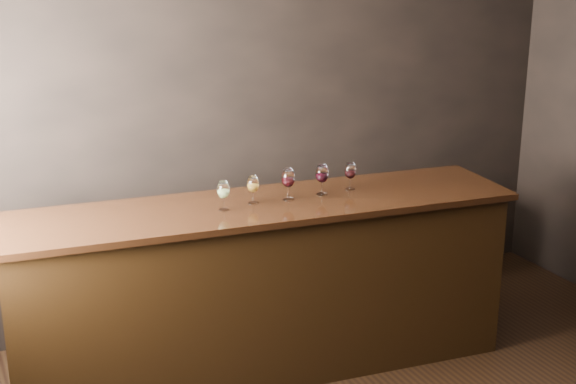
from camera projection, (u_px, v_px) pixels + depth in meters
name	position (u px, v px, depth m)	size (l,w,h in m)	color
room_shell	(385.00, 137.00, 3.85)	(5.02, 4.52, 2.81)	black
bar_counter	(263.00, 291.00, 5.18)	(3.16, 0.68, 1.11)	black
bar_top	(262.00, 206.00, 5.01)	(3.26, 0.76, 0.04)	black
back_bar_shelf	(319.00, 254.00, 6.18)	(2.27, 0.40, 0.82)	black
glass_white	(223.00, 191.00, 4.85)	(0.08, 0.08, 0.18)	white
glass_amber	(253.00, 185.00, 4.97)	(0.07, 0.07, 0.18)	white
glass_red_a	(288.00, 179.00, 5.04)	(0.09, 0.09, 0.20)	white
glass_red_b	(322.00, 175.00, 5.14)	(0.09, 0.09, 0.20)	white
glass_red_c	(350.00, 172.00, 5.25)	(0.08, 0.08, 0.18)	white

